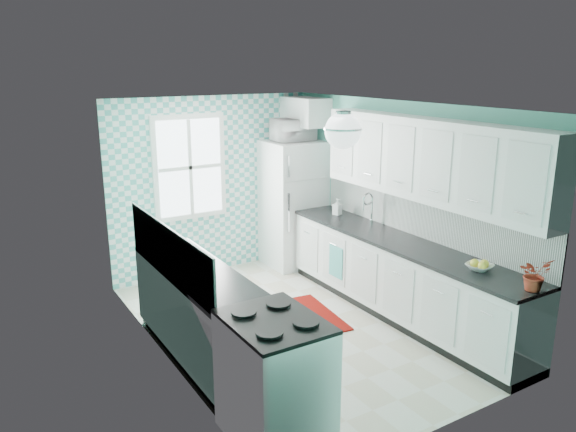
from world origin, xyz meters
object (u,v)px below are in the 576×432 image
stove (275,378)px  potted_plant (535,274)px  microwave (293,130)px  fridge (293,203)px  ceiling_light (343,130)px  fruit_bowl (480,267)px  sink (361,226)px

stove → potted_plant: (2.40, -0.53, 0.56)m
microwave → potted_plant: bearing=92.0°
fridge → stove: 4.13m
ceiling_light → fruit_bowl: 1.94m
fruit_bowl → potted_plant: potted_plant is taller
fridge → potted_plant: fridge is taller
fridge → microwave: microwave is taller
fridge → sink: 1.47m
sink → microwave: microwave is taller
ceiling_light → fridge: bearing=67.1°
fridge → fruit_bowl: fridge is taller
fridge → fruit_bowl: (0.09, -3.34, 0.05)m
sink → microwave: (-0.09, 1.47, 1.07)m
microwave → stove: bearing=56.6°
stove → sink: sink is taller
potted_plant → fruit_bowl: bearing=90.0°
stove → ceiling_light: bearing=35.7°
stove → sink: 3.11m
ceiling_light → sink: 2.17m
fridge → sink: bearing=-90.0°
stove → microwave: size_ratio=1.78×
ceiling_light → microwave: ceiling_light is taller
fridge → microwave: 1.08m
sink → fruit_bowl: (-0.00, -1.86, 0.04)m
sink → ceiling_light: bearing=-136.3°
stove → microwave: microwave is taller
sink → microwave: size_ratio=0.93×
fridge → sink: fridge is taller
stove → sink: (2.40, 1.93, 0.40)m
sink → fridge: bearing=93.6°
ceiling_light → stove: bearing=-147.0°
stove → potted_plant: 2.52m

